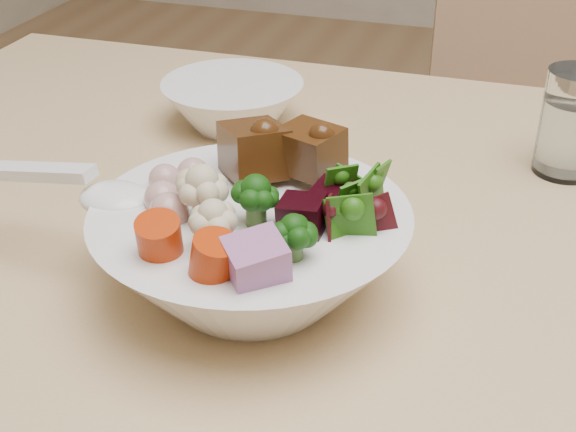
# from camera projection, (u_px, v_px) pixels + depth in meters

# --- Properties ---
(dining_table) EXTENTS (1.49, 0.85, 0.70)m
(dining_table) POSITION_uv_depth(u_px,v_px,m) (487.00, 316.00, 0.74)
(dining_table) COLOR #DAB180
(dining_table) RESTS_ON ground
(chair_far) EXTENTS (0.44, 0.44, 0.80)m
(chair_far) POSITION_uv_depth(u_px,v_px,m) (534.00, 179.00, 1.36)
(chair_far) COLOR tan
(chair_far) RESTS_ON ground
(food_bowl) EXTENTS (0.25, 0.25, 0.14)m
(food_bowl) POSITION_uv_depth(u_px,v_px,m) (254.00, 245.00, 0.63)
(food_bowl) COLOR white
(food_bowl) RESTS_ON dining_table
(soup_spoon) EXTENTS (0.17, 0.05, 0.03)m
(soup_spoon) POSITION_uv_depth(u_px,v_px,m) (94.00, 191.00, 0.65)
(soup_spoon) COLOR white
(soup_spoon) RESTS_ON food_bowl
(water_glass) EXTENTS (0.06, 0.06, 0.11)m
(water_glass) POSITION_uv_depth(u_px,v_px,m) (571.00, 127.00, 0.81)
(water_glass) COLOR white
(water_glass) RESTS_ON dining_table
(side_bowl) EXTENTS (0.16, 0.16, 0.05)m
(side_bowl) POSITION_uv_depth(u_px,v_px,m) (233.00, 105.00, 0.92)
(side_bowl) COLOR white
(side_bowl) RESTS_ON dining_table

